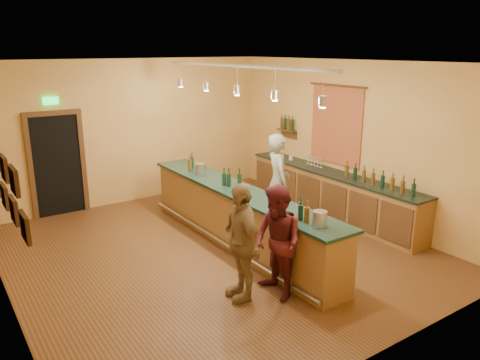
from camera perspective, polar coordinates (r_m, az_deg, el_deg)
floor at (r=8.28m, az=-3.08°, el=-8.61°), size 7.00×7.00×0.00m
ceiling at (r=7.54m, az=-3.44°, el=14.12°), size 6.50×7.00×0.02m
wall_back at (r=10.84m, az=-12.93°, el=5.77°), size 6.50×0.02×3.20m
wall_front at (r=5.21m, az=17.22°, el=-5.40°), size 6.50×0.02×3.20m
wall_right at (r=9.79m, az=13.29°, el=4.70°), size 0.02×7.00×3.20m
doorway at (r=10.43m, az=-21.41°, el=2.01°), size 1.15×0.09×2.48m
tapestry at (r=10.01m, az=11.62°, el=6.48°), size 0.03×1.40×1.60m
bottle_shelf at (r=11.08m, az=5.77°, el=6.64°), size 0.17×0.55×0.54m
picture_grid at (r=5.93m, az=-26.70°, el=-0.27°), size 0.06×2.20×0.70m
back_counter at (r=9.98m, az=11.04°, el=-1.56°), size 0.60×4.55×1.27m
tasting_bar at (r=8.28m, az=-0.33°, el=-4.04°), size 0.73×5.10×1.38m
pendant_track at (r=7.80m, az=-0.36°, el=12.61°), size 0.11×4.60×0.50m
bartender at (r=9.02m, az=4.65°, el=-0.21°), size 0.66×0.80×1.87m
customer_a at (r=6.55m, az=4.55°, el=-7.65°), size 0.68×0.84×1.63m
customer_b at (r=6.51m, az=0.16°, el=-7.52°), size 0.58×1.05×1.69m
bar_stool at (r=10.28m, az=-4.17°, el=-0.44°), size 0.34×0.34×0.69m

